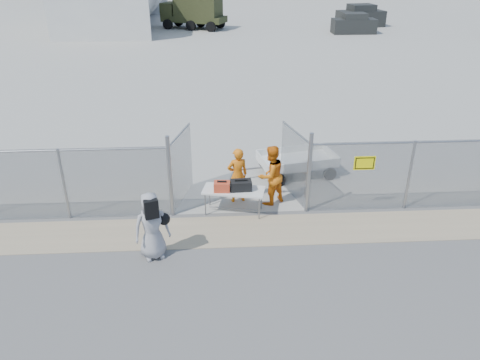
{
  "coord_description": "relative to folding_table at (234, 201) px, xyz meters",
  "views": [
    {
      "loc": [
        -0.7,
        -10.06,
        7.13
      ],
      "look_at": [
        0.0,
        2.0,
        1.1
      ],
      "focal_mm": 35.0,
      "sensor_mm": 36.0,
      "label": 1
    }
  ],
  "objects": [
    {
      "name": "chain_link_fence",
      "position": [
        0.18,
        -0.06,
        0.72
      ],
      "size": [
        40.0,
        0.2,
        2.2
      ],
      "primitive_type": null,
      "color": "gray",
      "rests_on": "ground"
    },
    {
      "name": "ground",
      "position": [
        0.18,
        -2.06,
        -0.38
      ],
      "size": [
        160.0,
        160.0,
        0.0
      ],
      "primitive_type": "plane",
      "color": "#515050"
    },
    {
      "name": "parked_vehicle_near",
      "position": [
        12.47,
        31.74,
        0.5
      ],
      "size": [
        3.9,
        1.77,
        1.76
      ],
      "primitive_type": null,
      "rotation": [
        0.0,
        0.0,
        0.0
      ],
      "color": "#232523",
      "rests_on": "ground"
    },
    {
      "name": "military_truck",
      "position": [
        -2.2,
        35.34,
        1.07
      ],
      "size": [
        6.49,
        4.44,
        2.91
      ],
      "primitive_type": null,
      "rotation": [
        0.0,
        0.0,
        -0.4
      ],
      "color": "#2D3218",
      "rests_on": "ground"
    },
    {
      "name": "utility_trailer",
      "position": [
        2.32,
        2.51,
        0.03
      ],
      "size": [
        3.63,
        2.38,
        0.81
      ],
      "primitive_type": null,
      "rotation": [
        0.0,
        0.0,
        0.21
      ],
      "color": "silver",
      "rests_on": "ground"
    },
    {
      "name": "visitor",
      "position": [
        -2.14,
        -2.11,
        0.53
      ],
      "size": [
        1.02,
        0.82,
        1.81
      ],
      "primitive_type": "imported",
      "rotation": [
        0.0,
        0.0,
        0.31
      ],
      "color": "gray",
      "rests_on": "ground"
    },
    {
      "name": "tarmac_inside",
      "position": [
        0.18,
        39.94,
        -0.37
      ],
      "size": [
        160.0,
        80.0,
        0.01
      ],
      "primitive_type": "cube",
      "color": "#9D9C91",
      "rests_on": "ground"
    },
    {
      "name": "folding_table",
      "position": [
        0.0,
        0.0,
        0.0
      ],
      "size": [
        1.91,
        1.1,
        0.76
      ],
      "primitive_type": null,
      "rotation": [
        0.0,
        0.0,
        -0.21
      ],
      "color": "silver",
      "rests_on": "ground"
    },
    {
      "name": "security_worker_right",
      "position": [
        1.15,
        0.52,
        0.56
      ],
      "size": [
        1.16,
        1.11,
        1.89
      ],
      "primitive_type": "imported",
      "rotation": [
        0.0,
        0.0,
        3.74
      ],
      "color": "orange",
      "rests_on": "ground"
    },
    {
      "name": "orange_bag",
      "position": [
        -0.34,
        -0.07,
        0.52
      ],
      "size": [
        0.48,
        0.34,
        0.29
      ],
      "primitive_type": "cube",
      "rotation": [
        0.0,
        0.0,
        -0.08
      ],
      "color": "#D34425",
      "rests_on": "folding_table"
    },
    {
      "name": "black_duffel",
      "position": [
        0.22,
        -0.03,
        0.53
      ],
      "size": [
        0.62,
        0.39,
        0.29
      ],
      "primitive_type": "cube",
      "rotation": [
        0.0,
        0.0,
        0.05
      ],
      "color": "black",
      "rests_on": "folding_table"
    },
    {
      "name": "security_worker_left",
      "position": [
        0.15,
        0.69,
        0.5
      ],
      "size": [
        0.73,
        0.56,
        1.77
      ],
      "primitive_type": "imported",
      "rotation": [
        0.0,
        0.0,
        3.37
      ],
      "color": "orange",
      "rests_on": "ground"
    },
    {
      "name": "dirt_strip",
      "position": [
        0.18,
        -1.06,
        -0.37
      ],
      "size": [
        44.0,
        1.6,
        0.01
      ],
      "primitive_type": "cube",
      "color": "tan",
      "rests_on": "ground"
    },
    {
      "name": "parked_vehicle_mid",
      "position": [
        14.28,
        35.83,
        0.65
      ],
      "size": [
        4.81,
        2.73,
        2.06
      ],
      "primitive_type": null,
      "rotation": [
        0.0,
        0.0,
        0.15
      ],
      "color": "#232523",
      "rests_on": "ground"
    }
  ]
}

